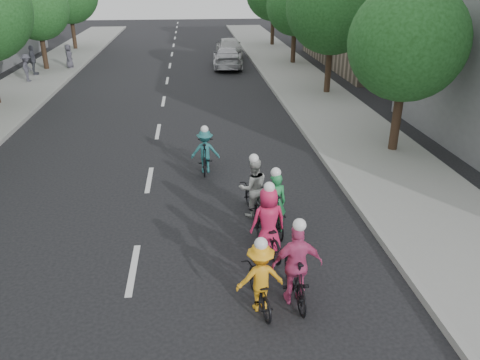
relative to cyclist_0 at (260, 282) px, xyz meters
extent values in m
plane|color=black|center=(-2.67, 1.54, -0.59)|extent=(120.00, 120.00, 0.00)
cube|color=#999993|center=(-8.72, 11.54, -0.50)|extent=(0.18, 80.00, 0.18)
cube|color=gray|center=(5.33, 11.54, -0.52)|extent=(4.00, 80.00, 0.15)
cube|color=#999993|center=(3.38, 11.54, -0.50)|extent=(0.18, 80.00, 0.18)
cube|color=gray|center=(13.33, 25.54, 3.41)|extent=(10.00, 14.00, 8.00)
cylinder|color=black|center=(-10.87, 25.54, 0.55)|extent=(0.32, 0.32, 2.27)
sphere|color=#1B4617|center=(-10.87, 25.54, 3.38)|extent=(4.00, 4.00, 4.00)
cylinder|color=black|center=(-10.87, 34.54, 0.65)|extent=(0.32, 0.32, 2.48)
cylinder|color=black|center=(6.13, 8.14, 0.55)|extent=(0.32, 0.32, 2.27)
sphere|color=#1B4617|center=(6.13, 8.14, 3.38)|extent=(4.00, 4.00, 4.00)
cylinder|color=black|center=(6.13, 17.14, 0.65)|extent=(0.32, 0.32, 2.48)
sphere|color=#1B4617|center=(6.13, 17.14, 3.93)|extent=(4.80, 4.80, 4.80)
cylinder|color=black|center=(6.13, 26.14, 0.55)|extent=(0.32, 0.32, 2.27)
sphere|color=#1B4617|center=(6.13, 26.14, 3.38)|extent=(4.00, 4.00, 4.00)
cylinder|color=black|center=(6.13, 35.14, 0.65)|extent=(0.32, 0.32, 2.48)
imported|color=black|center=(0.00, 0.05, -0.18)|extent=(0.75, 1.62, 0.82)
imported|color=#FCA71C|center=(0.00, -0.05, 0.14)|extent=(1.02, 0.67, 1.47)
sphere|color=white|center=(0.00, -0.05, 0.90)|extent=(0.26, 0.26, 0.26)
imported|color=black|center=(0.80, 3.01, -0.03)|extent=(0.69, 1.91, 1.12)
imported|color=#268D4A|center=(0.80, 2.91, 0.22)|extent=(0.63, 0.44, 1.63)
sphere|color=white|center=(0.80, 2.91, 1.06)|extent=(0.26, 0.26, 0.26)
imported|color=black|center=(0.75, 0.19, -0.07)|extent=(0.55, 1.76, 1.05)
imported|color=#DD4E8B|center=(0.75, 0.09, 0.29)|extent=(1.04, 0.46, 1.76)
sphere|color=white|center=(0.75, 0.09, 1.19)|extent=(0.26, 0.26, 0.26)
imported|color=black|center=(-0.82, 7.14, -0.06)|extent=(0.64, 1.81, 1.06)
imported|color=#24686C|center=(-0.82, 7.04, 0.14)|extent=(0.99, 0.62, 1.46)
sphere|color=white|center=(-0.82, 7.04, 0.89)|extent=(0.26, 0.26, 0.26)
imported|color=black|center=(0.37, 3.93, -0.19)|extent=(0.76, 1.60, 0.81)
imported|color=beige|center=(0.37, 3.83, 0.24)|extent=(0.89, 0.74, 1.66)
sphere|color=white|center=(0.37, 3.83, 1.09)|extent=(0.26, 0.26, 0.26)
imported|color=black|center=(0.47, 2.03, -0.12)|extent=(0.93, 1.88, 0.94)
imported|color=#D52252|center=(0.47, 1.93, 0.26)|extent=(0.92, 0.68, 1.70)
sphere|color=white|center=(0.47, 1.93, 1.13)|extent=(0.26, 0.26, 0.26)
imported|color=silver|center=(1.37, 25.38, 0.11)|extent=(2.26, 4.97, 1.41)
imported|color=silver|center=(1.82, 29.59, 0.20)|extent=(1.92, 4.67, 1.58)
imported|color=#494955|center=(-10.80, 21.54, 0.35)|extent=(0.59, 1.02, 1.58)
imported|color=#4D4F5A|center=(-11.03, 23.51, 0.46)|extent=(0.65, 1.13, 1.80)
imported|color=#4C4956|center=(-9.36, 25.73, 0.32)|extent=(0.51, 0.76, 1.53)
camera|label=1|loc=(-1.16, -7.48, 5.59)|focal=35.00mm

